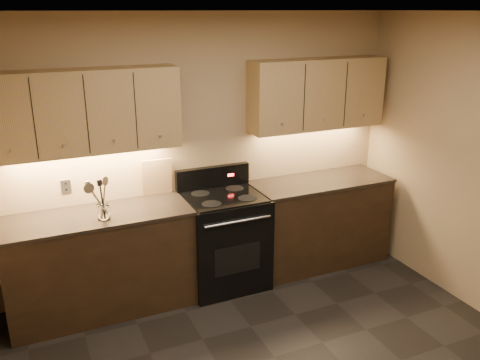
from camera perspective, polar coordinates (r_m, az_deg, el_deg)
ceiling at (r=2.99m, az=9.22°, el=18.16°), size 4.00×4.00×0.00m
wall_back at (r=4.97m, az=-4.17°, el=3.28°), size 4.00×0.04×2.60m
counter_left at (r=4.75m, az=-15.34°, el=-8.93°), size 1.62×0.62×0.93m
counter_right at (r=5.49m, az=8.82°, el=-4.60°), size 1.46×0.62×0.93m
stove at (r=5.00m, az=-1.82°, el=-6.62°), size 0.76×0.68×1.14m
upper_cab_left at (r=4.46m, az=-17.12°, el=7.34°), size 1.60×0.30×0.70m
upper_cab_right at (r=5.24m, az=8.66°, el=9.53°), size 1.44×0.30×0.70m
outlet_plate at (r=4.76m, az=-18.96°, el=-0.70°), size 0.08×0.01×0.12m
utensil_crock at (r=4.44m, az=-15.07°, el=-3.47°), size 0.14×0.14×0.13m
cutting_board at (r=4.86m, az=-9.30°, el=0.34°), size 0.29×0.08×0.36m
wooden_spoon at (r=4.39m, az=-15.42°, el=-1.95°), size 0.13×0.09×0.35m
black_turner at (r=4.37m, az=-15.11°, el=-2.08°), size 0.11×0.17×0.35m
steel_spatula at (r=4.40m, az=-14.80°, el=-1.62°), size 0.25×0.12×0.39m
steel_skimmer at (r=4.39m, az=-14.67°, el=-1.97°), size 0.24×0.11×0.34m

